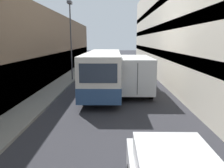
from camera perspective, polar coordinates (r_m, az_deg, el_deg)
ground_plane at (r=14.28m, az=0.19°, el=-4.13°), size 150.00×150.00×0.00m
sidewalk_left at (r=15.04m, az=-17.70°, el=-3.60°), size 1.80×60.00×0.14m
building_left_shopfront at (r=15.37m, az=-25.48°, el=7.05°), size 2.40×60.00×6.50m
building_right_apartment at (r=14.82m, az=22.73°, el=16.03°), size 2.40×60.00×10.53m
bus at (r=16.41m, az=-2.21°, el=3.50°), size 2.45×10.29×2.96m
box_truck at (r=16.54m, az=5.50°, el=3.16°), size 2.31×7.06×2.65m
panel_van at (r=29.54m, az=-2.59°, el=6.05°), size 1.96×4.18×1.99m
street_lamp at (r=21.01m, az=-10.80°, el=14.52°), size 0.36×0.80×7.13m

